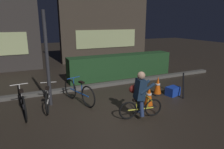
# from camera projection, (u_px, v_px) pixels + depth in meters

# --- Properties ---
(ground_plane) EXTENTS (40.00, 40.00, 0.00)m
(ground_plane) POSITION_uv_depth(u_px,v_px,m) (114.00, 111.00, 5.63)
(ground_plane) COLOR #2D261E
(sidewalk_curb) EXTENTS (12.00, 0.24, 0.12)m
(sidewalk_curb) POSITION_uv_depth(u_px,v_px,m) (90.00, 87.00, 7.55)
(sidewalk_curb) COLOR #56544F
(sidewalk_curb) RESTS_ON ground
(hedge_row) EXTENTS (4.80, 0.70, 1.03)m
(hedge_row) POSITION_uv_depth(u_px,v_px,m) (121.00, 66.00, 8.95)
(hedge_row) COLOR #214723
(hedge_row) RESTS_ON ground
(storefront_right) EXTENTS (5.68, 0.54, 4.49)m
(storefront_right) POSITION_uv_depth(u_px,v_px,m) (105.00, 25.00, 12.49)
(storefront_right) COLOR #42382D
(storefront_right) RESTS_ON ground
(street_post) EXTENTS (0.10, 0.10, 2.76)m
(street_post) POSITION_uv_depth(u_px,v_px,m) (47.00, 60.00, 5.70)
(street_post) COLOR #2D2D33
(street_post) RESTS_ON ground
(parked_bike_left_mid) EXTENTS (0.46, 1.68, 0.77)m
(parked_bike_left_mid) POSITION_uv_depth(u_px,v_px,m) (22.00, 102.00, 5.38)
(parked_bike_left_mid) COLOR black
(parked_bike_left_mid) RESTS_ON ground
(parked_bike_center_left) EXTENTS (0.47, 1.50, 0.70)m
(parked_bike_center_left) POSITION_uv_depth(u_px,v_px,m) (49.00, 97.00, 5.80)
(parked_bike_center_left) COLOR black
(parked_bike_center_left) RESTS_ON ground
(parked_bike_center_right) EXTENTS (0.58, 1.57, 0.76)m
(parked_bike_center_right) POSITION_uv_depth(u_px,v_px,m) (79.00, 92.00, 6.14)
(parked_bike_center_right) COLOR black
(parked_bike_center_right) RESTS_ON ground
(traffic_cone_near) EXTENTS (0.36, 0.36, 0.66)m
(traffic_cone_near) POSITION_uv_depth(u_px,v_px,m) (149.00, 96.00, 5.90)
(traffic_cone_near) COLOR black
(traffic_cone_near) RESTS_ON ground
(traffic_cone_far) EXTENTS (0.36, 0.36, 0.64)m
(traffic_cone_far) POSITION_uv_depth(u_px,v_px,m) (158.00, 86.00, 6.87)
(traffic_cone_far) COLOR black
(traffic_cone_far) RESTS_ON ground
(blue_crate) EXTENTS (0.50, 0.41, 0.30)m
(blue_crate) POSITION_uv_depth(u_px,v_px,m) (173.00, 91.00, 6.80)
(blue_crate) COLOR #193DB7
(blue_crate) RESTS_ON ground
(cyclist) EXTENTS (1.18, 0.58, 1.25)m
(cyclist) POSITION_uv_depth(u_px,v_px,m) (140.00, 95.00, 5.11)
(cyclist) COLOR black
(cyclist) RESTS_ON ground
(closed_umbrella) EXTENTS (0.25, 0.35, 0.80)m
(closed_umbrella) POSITION_uv_depth(u_px,v_px,m) (183.00, 85.00, 6.60)
(closed_umbrella) COLOR black
(closed_umbrella) RESTS_ON ground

